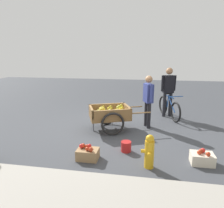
# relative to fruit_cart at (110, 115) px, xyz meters

# --- Properties ---
(ground_plane) EXTENTS (24.00, 24.00, 0.00)m
(ground_plane) POSITION_rel_fruit_cart_xyz_m (-0.09, -0.11, -0.44)
(ground_plane) COLOR #3D3F44
(fruit_cart) EXTENTS (1.81, 1.32, 0.74)m
(fruit_cart) POSITION_rel_fruit_cart_xyz_m (0.00, 0.00, 0.00)
(fruit_cart) COLOR olive
(fruit_cart) RESTS_ON ground
(vendor_person) EXTENTS (0.31, 0.54, 1.54)m
(vendor_person) POSITION_rel_fruit_cart_xyz_m (-1.06, -0.42, 0.47)
(vendor_person) COLOR black
(vendor_person) RESTS_ON ground
(bicycle) EXTENTS (0.68, 1.59, 0.85)m
(bicycle) POSITION_rel_fruit_cart_xyz_m (-1.78, -1.50, -0.09)
(bicycle) COLOR black
(bicycle) RESTS_ON ground
(cyclist_person) EXTENTS (0.49, 0.30, 1.69)m
(cyclist_person) POSITION_rel_fruit_cart_xyz_m (-1.73, -1.65, 0.58)
(cyclist_person) COLOR black
(cyclist_person) RESTS_ON ground
(fire_hydrant) EXTENTS (0.25, 0.25, 0.67)m
(fire_hydrant) POSITION_rel_fruit_cart_xyz_m (-1.11, 1.90, -0.11)
(fire_hydrant) COLOR gold
(fire_hydrant) RESTS_ON ground
(plastic_bucket) EXTENTS (0.23, 0.23, 0.23)m
(plastic_bucket) POSITION_rel_fruit_cart_xyz_m (-0.61, 1.30, -0.33)
(plastic_bucket) COLOR #B21E1E
(plastic_bucket) RESTS_ON ground
(apple_crate) EXTENTS (0.44, 0.32, 0.31)m
(apple_crate) POSITION_rel_fruit_cart_xyz_m (-2.16, 1.58, -0.32)
(apple_crate) COLOR beige
(apple_crate) RESTS_ON ground
(mixed_fruit_crate) EXTENTS (0.44, 0.32, 0.32)m
(mixed_fruit_crate) POSITION_rel_fruit_cart_xyz_m (0.14, 1.78, -0.31)
(mixed_fruit_crate) COLOR #99754C
(mixed_fruit_crate) RESTS_ON ground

